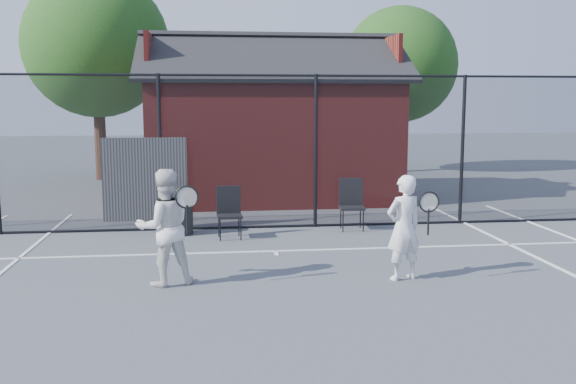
{
  "coord_description": "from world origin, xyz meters",
  "views": [
    {
      "loc": [
        -1.06,
        -7.39,
        2.49
      ],
      "look_at": [
        0.12,
        2.29,
        1.1
      ],
      "focal_mm": 40.0,
      "sensor_mm": 36.0,
      "label": 1
    }
  ],
  "objects": [
    {
      "name": "ground",
      "position": [
        0.0,
        0.0,
        0.0
      ],
      "size": [
        80.0,
        80.0,
        0.0
      ],
      "primitive_type": "plane",
      "color": "#494E53",
      "rests_on": "ground"
    },
    {
      "name": "court_lines",
      "position": [
        0.0,
        -1.32,
        0.01
      ],
      "size": [
        11.02,
        18.0,
        0.01
      ],
      "color": "white",
      "rests_on": "ground"
    },
    {
      "name": "fence",
      "position": [
        -0.3,
        5.0,
        1.45
      ],
      "size": [
        22.04,
        3.0,
        3.0
      ],
      "color": "black",
      "rests_on": "ground"
    },
    {
      "name": "clubhouse",
      "position": [
        0.5,
        9.0,
        1.61
      ],
      "size": [
        6.5,
        4.36,
        4.19
      ],
      "color": "maroon",
      "rests_on": "ground"
    },
    {
      "name": "tree_left",
      "position": [
        -4.5,
        13.5,
        4.19
      ],
      "size": [
        4.48,
        4.48,
        6.44
      ],
      "color": "#362215",
      "rests_on": "ground"
    },
    {
      "name": "tree_right",
      "position": [
        5.5,
        14.5,
        3.71
      ],
      "size": [
        3.97,
        3.97,
        5.7
      ],
      "color": "#362215",
      "rests_on": "ground"
    },
    {
      "name": "player_front",
      "position": [
        1.61,
        1.11,
        0.74
      ],
      "size": [
        0.7,
        0.56,
        1.48
      ],
      "color": "white",
      "rests_on": "ground"
    },
    {
      "name": "player_back",
      "position": [
        -1.68,
        1.26,
        0.8
      ],
      "size": [
        0.93,
        0.8,
        1.59
      ],
      "color": "silver",
      "rests_on": "ground"
    },
    {
      "name": "chair_left",
      "position": [
        -0.73,
        4.1,
        0.46
      ],
      "size": [
        0.47,
        0.49,
        0.93
      ],
      "primitive_type": "cube",
      "rotation": [
        0.0,
        0.0,
        0.05
      ],
      "color": "black",
      "rests_on": "ground"
    },
    {
      "name": "chair_right",
      "position": [
        1.65,
        4.6,
        0.49
      ],
      "size": [
        0.51,
        0.52,
        0.97
      ],
      "primitive_type": "cube",
      "rotation": [
        0.0,
        0.0,
        -0.09
      ],
      "color": "black",
      "rests_on": "ground"
    },
    {
      "name": "waste_bin",
      "position": [
        -1.64,
        4.6,
        0.36
      ],
      "size": [
        0.6,
        0.6,
        0.72
      ],
      "primitive_type": "cylinder",
      "rotation": [
        0.0,
        0.0,
        0.25
      ],
      "color": "#262626",
      "rests_on": "ground"
    }
  ]
}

